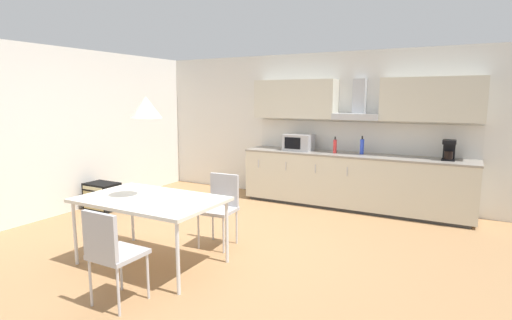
% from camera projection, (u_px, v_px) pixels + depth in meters
% --- Properties ---
extents(ground_plane, '(8.77, 8.44, 0.02)m').
position_uv_depth(ground_plane, '(220.00, 247.00, 4.89)').
color(ground_plane, '#9E754C').
extents(wall_back, '(7.01, 0.10, 2.57)m').
position_uv_depth(wall_back, '(307.00, 127.00, 7.18)').
color(wall_back, silver).
rests_on(wall_back, ground_plane).
extents(wall_left, '(0.10, 6.75, 2.57)m').
position_uv_depth(wall_left, '(56.00, 132.00, 6.10)').
color(wall_left, silver).
rests_on(wall_left, ground_plane).
extents(kitchen_counter, '(3.68, 0.68, 0.90)m').
position_uv_depth(kitchen_counter, '(352.00, 181.00, 6.53)').
color(kitchen_counter, '#333333').
rests_on(kitchen_counter, ground_plane).
extents(backsplash_tile, '(3.66, 0.02, 0.50)m').
position_uv_depth(backsplash_tile, '(359.00, 137.00, 6.69)').
color(backsplash_tile, silver).
rests_on(backsplash_tile, kitchen_counter).
extents(upper_wall_cabinets, '(3.66, 0.40, 0.66)m').
position_uv_depth(upper_wall_cabinets, '(358.00, 100.00, 6.46)').
color(upper_wall_cabinets, beige).
extents(microwave, '(0.48, 0.35, 0.28)m').
position_uv_depth(microwave, '(298.00, 142.00, 6.89)').
color(microwave, '#ADADB2').
rests_on(microwave, kitchen_counter).
extents(coffee_maker, '(0.18, 0.19, 0.30)m').
position_uv_depth(coffee_maker, '(449.00, 150.00, 5.81)').
color(coffee_maker, black).
rests_on(coffee_maker, kitchen_counter).
extents(bottle_blue, '(0.06, 0.06, 0.29)m').
position_uv_depth(bottle_blue, '(362.00, 146.00, 6.43)').
color(bottle_blue, blue).
rests_on(bottle_blue, kitchen_counter).
extents(bottle_red, '(0.06, 0.06, 0.27)m').
position_uv_depth(bottle_red, '(335.00, 146.00, 6.54)').
color(bottle_red, red).
rests_on(bottle_red, kitchen_counter).
extents(dining_table, '(1.54, 0.95, 0.74)m').
position_uv_depth(dining_table, '(150.00, 202.00, 4.28)').
color(dining_table, silver).
rests_on(dining_table, ground_plane).
extents(chair_near_right, '(0.40, 0.40, 0.87)m').
position_uv_depth(chair_near_right, '(110.00, 248.00, 3.40)').
color(chair_near_right, '#B2B2B7').
rests_on(chair_near_right, ground_plane).
extents(chair_far_right, '(0.43, 0.43, 0.87)m').
position_uv_depth(chair_far_right, '(221.00, 202.00, 4.89)').
color(chair_far_right, '#B2B2B7').
rests_on(chair_far_right, ground_plane).
extents(guitar_amp, '(0.52, 0.37, 0.44)m').
position_uv_depth(guitar_amp, '(102.00, 196.00, 6.46)').
color(guitar_amp, black).
rests_on(guitar_amp, ground_plane).
extents(pendant_lamp, '(0.32, 0.32, 0.22)m').
position_uv_depth(pendant_lamp, '(146.00, 107.00, 4.13)').
color(pendant_lamp, silver).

